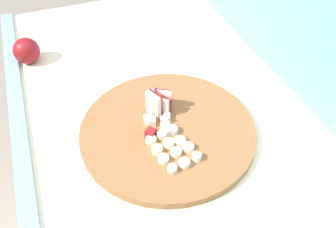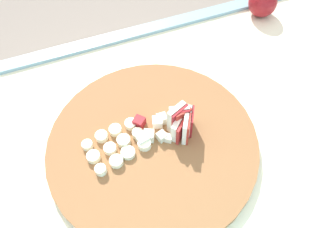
{
  "view_description": "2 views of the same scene",
  "coord_description": "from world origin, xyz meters",
  "px_view_note": "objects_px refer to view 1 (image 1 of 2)",
  "views": [
    {
      "loc": [
        0.58,
        -0.23,
        1.56
      ],
      "look_at": [
        -0.03,
        0.0,
        0.93
      ],
      "focal_mm": 38.68,
      "sensor_mm": 36.0,
      "label": 1
    },
    {
      "loc": [
        0.09,
        0.31,
        1.48
      ],
      "look_at": [
        -0.05,
        -0.04,
        0.94
      ],
      "focal_mm": 33.65,
      "sensor_mm": 36.0,
      "label": 2
    }
  ],
  "objects_px": {
    "cutting_board": "(167,130)",
    "banana_slice_rows": "(172,148)",
    "apple_dice_pile": "(159,125)",
    "whole_apple": "(27,51)",
    "apple_wedge_fan": "(157,102)"
  },
  "relations": [
    {
      "from": "banana_slice_rows",
      "to": "whole_apple",
      "type": "height_order",
      "value": "whole_apple"
    },
    {
      "from": "apple_wedge_fan",
      "to": "apple_dice_pile",
      "type": "xyz_separation_m",
      "value": [
        0.06,
        -0.02,
        -0.02
      ]
    },
    {
      "from": "apple_dice_pile",
      "to": "whole_apple",
      "type": "distance_m",
      "value": 0.51
    },
    {
      "from": "whole_apple",
      "to": "cutting_board",
      "type": "bearing_deg",
      "value": 34.18
    },
    {
      "from": "apple_dice_pile",
      "to": "whole_apple",
      "type": "bearing_deg",
      "value": -147.6
    },
    {
      "from": "apple_dice_pile",
      "to": "banana_slice_rows",
      "type": "distance_m",
      "value": 0.08
    },
    {
      "from": "cutting_board",
      "to": "whole_apple",
      "type": "xyz_separation_m",
      "value": [
        -0.44,
        -0.3,
        0.03
      ]
    },
    {
      "from": "banana_slice_rows",
      "to": "whole_apple",
      "type": "distance_m",
      "value": 0.58
    },
    {
      "from": "apple_dice_pile",
      "to": "whole_apple",
      "type": "xyz_separation_m",
      "value": [
        -0.43,
        -0.28,
        0.01
      ]
    },
    {
      "from": "cutting_board",
      "to": "whole_apple",
      "type": "distance_m",
      "value": 0.53
    },
    {
      "from": "apple_dice_pile",
      "to": "whole_apple",
      "type": "height_order",
      "value": "whole_apple"
    },
    {
      "from": "whole_apple",
      "to": "banana_slice_rows",
      "type": "bearing_deg",
      "value": 28.87
    },
    {
      "from": "banana_slice_rows",
      "to": "apple_dice_pile",
      "type": "bearing_deg",
      "value": -175.27
    },
    {
      "from": "cutting_board",
      "to": "apple_dice_pile",
      "type": "height_order",
      "value": "apple_dice_pile"
    },
    {
      "from": "cutting_board",
      "to": "banana_slice_rows",
      "type": "bearing_deg",
      "value": -11.42
    }
  ]
}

